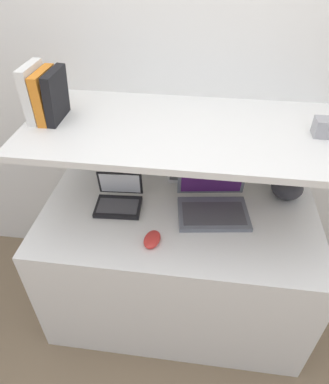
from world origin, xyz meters
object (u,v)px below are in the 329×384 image
(table_lamp, at_px, (293,168))
(shelf_gadget, at_px, (325,127))
(router_box, at_px, (178,170))
(book_white, at_px, (35,92))
(laptop_large, at_px, (213,202))
(computer_mouse, at_px, (152,239))
(book_orange, at_px, (46,96))
(book_black, at_px, (56,96))
(laptop_small, at_px, (119,199))

(table_lamp, height_order, shelf_gadget, shelf_gadget)
(router_box, xyz_separation_m, book_white, (-0.57, -0.20, 0.47))
(laptop_large, xyz_separation_m, computer_mouse, (-0.25, -0.25, -0.03))
(router_box, xyz_separation_m, book_orange, (-0.53, -0.20, 0.46))
(laptop_large, distance_m, router_box, 0.28)
(shelf_gadget, bearing_deg, laptop_large, -179.54)
(computer_mouse, bearing_deg, book_orange, 151.79)
(table_lamp, xyz_separation_m, book_black, (-1.03, -0.14, 0.36))
(book_black, bearing_deg, router_box, 22.82)
(book_white, bearing_deg, shelf_gadget, 0.00)
(table_lamp, bearing_deg, book_black, -172.00)
(computer_mouse, distance_m, book_white, 0.77)
(laptop_small, xyz_separation_m, router_box, (0.26, 0.23, 0.04))
(laptop_large, relative_size, book_black, 1.74)
(computer_mouse, xyz_separation_m, book_white, (-0.51, 0.25, 0.52))
(laptop_large, bearing_deg, router_box, 132.11)
(table_lamp, height_order, book_orange, book_orange)
(shelf_gadget, bearing_deg, book_white, 180.00)
(laptop_large, bearing_deg, book_black, 179.73)
(book_orange, bearing_deg, laptop_large, -0.25)
(laptop_small, height_order, shelf_gadget, shelf_gadget)
(book_black, relative_size, shelf_gadget, 2.48)
(computer_mouse, xyz_separation_m, book_black, (-0.42, 0.25, 0.52))
(laptop_small, relative_size, book_orange, 1.13)
(laptop_large, relative_size, laptop_small, 1.59)
(book_orange, distance_m, shelf_gadget, 1.11)
(laptop_small, relative_size, book_white, 1.02)
(router_box, bearing_deg, computer_mouse, -98.04)
(table_lamp, height_order, laptop_small, table_lamp)
(book_orange, bearing_deg, computer_mouse, -28.21)
(computer_mouse, bearing_deg, table_lamp, 32.83)
(book_orange, relative_size, shelf_gadget, 2.41)
(book_white, xyz_separation_m, book_black, (0.09, -0.00, -0.01))
(laptop_large, xyz_separation_m, book_white, (-0.76, 0.00, 0.49))
(book_white, bearing_deg, laptop_small, -5.32)
(laptop_large, xyz_separation_m, book_orange, (-0.71, 0.00, 0.48))
(book_white, distance_m, book_black, 0.09)
(laptop_large, distance_m, book_black, 0.83)
(laptop_large, distance_m, book_orange, 0.86)
(table_lamp, xyz_separation_m, book_orange, (-1.07, -0.14, 0.36))
(book_black, height_order, shelf_gadget, book_black)
(laptop_large, distance_m, computer_mouse, 0.35)
(router_box, distance_m, shelf_gadget, 0.73)
(laptop_small, bearing_deg, laptop_large, 3.30)
(computer_mouse, height_order, shelf_gadget, shelf_gadget)
(computer_mouse, distance_m, book_black, 0.71)
(laptop_small, distance_m, computer_mouse, 0.30)
(laptop_large, xyz_separation_m, router_box, (-0.19, 0.21, 0.02))
(laptop_small, xyz_separation_m, computer_mouse, (0.20, -0.22, -0.02))
(laptop_small, distance_m, shelf_gadget, 0.94)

